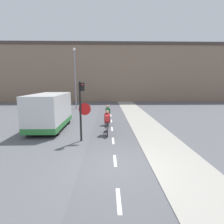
{
  "coord_description": "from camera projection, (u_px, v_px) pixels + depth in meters",
  "views": [
    {
      "loc": [
        -0.29,
        -6.35,
        3.27
      ],
      "look_at": [
        0.0,
        5.65,
        1.2
      ],
      "focal_mm": 28.0,
      "sensor_mm": 36.0,
      "label": 1
    }
  ],
  "objects": [
    {
      "name": "ground_plane",
      "position": [
        116.0,
        167.0,
        6.82
      ],
      "size": [
        120.0,
        120.0,
        0.0
      ],
      "primitive_type": "plane",
      "color": "#5B5B60"
    },
    {
      "name": "bike_lane",
      "position": [
        115.0,
        166.0,
        6.82
      ],
      "size": [
        2.73,
        60.0,
        0.02
      ],
      "color": "#56565B",
      "rests_on": "ground_plane"
    },
    {
      "name": "sidewalk_strip",
      "position": [
        180.0,
        165.0,
        6.88
      ],
      "size": [
        2.4,
        60.0,
        0.05
      ],
      "color": "#A8A399",
      "rests_on": "ground_plane"
    },
    {
      "name": "building_row_background",
      "position": [
        109.0,
        73.0,
        30.58
      ],
      "size": [
        60.0,
        5.2,
        9.56
      ],
      "color": "#89705B",
      "rests_on": "ground_plane"
    },
    {
      "name": "traffic_light_pole",
      "position": [
        82.0,
        105.0,
        9.49
      ],
      "size": [
        0.67,
        0.25,
        3.28
      ],
      "color": "black",
      "rests_on": "ground_plane"
    },
    {
      "name": "street_lamp_far",
      "position": [
        75.0,
        73.0,
        20.79
      ],
      "size": [
        0.36,
        0.36,
        7.2
      ],
      "color": "gray",
      "rests_on": "ground_plane"
    },
    {
      "name": "cyclist_near",
      "position": [
        107.0,
        123.0,
        10.95
      ],
      "size": [
        0.46,
        1.83,
        1.54
      ],
      "color": "black",
      "rests_on": "ground_plane"
    },
    {
      "name": "cyclist_far",
      "position": [
        108.0,
        116.0,
        13.48
      ],
      "size": [
        0.46,
        1.8,
        1.53
      ],
      "color": "black",
      "rests_on": "ground_plane"
    },
    {
      "name": "van",
      "position": [
        50.0,
        112.0,
        12.12
      ],
      "size": [
        2.04,
        4.55,
        2.46
      ],
      "color": "silver",
      "rests_on": "ground_plane"
    }
  ]
}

